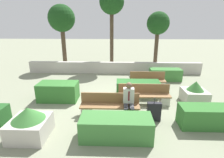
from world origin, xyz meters
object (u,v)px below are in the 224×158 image
at_px(tree_center_left, 112,4).
at_px(planter_corner_right, 29,123).
at_px(bench_right_side, 144,97).
at_px(suitcase, 154,112).
at_px(person_seated_man, 129,99).
at_px(bench_front, 110,107).
at_px(planter_corner_left, 195,94).
at_px(tree_center_right, 158,25).
at_px(bench_left_side, 148,82).
at_px(tree_leftmost, 62,19).

bearing_deg(tree_center_left, planter_corner_right, -104.20).
distance_m(bench_right_side, planter_corner_right, 4.40).
bearing_deg(tree_center_left, suitcase, -76.73).
bearing_deg(bench_right_side, person_seated_man, -132.27).
height_order(bench_front, planter_corner_left, planter_corner_left).
distance_m(planter_corner_left, tree_center_right, 6.26).
bearing_deg(tree_center_left, bench_left_side, -63.67).
distance_m(planter_corner_left, tree_center_left, 8.05).
distance_m(person_seated_man, tree_center_right, 7.73).
height_order(tree_leftmost, tree_center_left, tree_center_left).
distance_m(suitcase, tree_center_right, 7.79).
relative_size(person_seated_man, planter_corner_left, 1.37).
bearing_deg(tree_leftmost, tree_center_left, -1.96).
height_order(suitcase, tree_center_right, tree_center_right).
height_order(bench_left_side, planter_corner_right, planter_corner_right).
height_order(bench_left_side, tree_center_right, tree_center_right).
xyz_separation_m(bench_right_side, tree_center_right, (1.59, 5.80, 2.81)).
distance_m(person_seated_man, tree_center_left, 8.18).
relative_size(planter_corner_left, planter_corner_right, 0.89).
bearing_deg(person_seated_man, bench_left_side, 69.34).
xyz_separation_m(planter_corner_right, suitcase, (3.87, 1.04, -0.11)).
height_order(bench_front, tree_center_left, tree_center_left).
bearing_deg(bench_front, tree_leftmost, 117.56).
distance_m(bench_left_side, person_seated_man, 3.34).
relative_size(planter_corner_right, suitcase, 1.23).
bearing_deg(person_seated_man, tree_center_right, 71.69).
bearing_deg(tree_center_left, person_seated_man, -83.17).
height_order(bench_right_side, suitcase, suitcase).
relative_size(person_seated_man, suitcase, 1.50).
relative_size(bench_right_side, planter_corner_left, 2.24).
height_order(person_seated_man, planter_corner_right, person_seated_man).
distance_m(bench_front, bench_right_side, 1.73).
bearing_deg(planter_corner_right, person_seated_man, 21.73).
bearing_deg(planter_corner_right, tree_leftmost, 99.55).
bearing_deg(suitcase, bench_left_side, 84.79).
height_order(bench_front, tree_leftmost, tree_leftmost).
bearing_deg(bench_left_side, suitcase, -94.51).
bearing_deg(bench_left_side, person_seated_man, -109.95).
bearing_deg(tree_leftmost, bench_right_side, -50.15).
height_order(bench_right_side, planter_corner_right, planter_corner_right).
height_order(person_seated_man, tree_center_right, tree_center_right).
xyz_separation_m(bench_left_side, tree_leftmost, (-5.60, 4.23, 3.17)).
xyz_separation_m(tree_leftmost, tree_center_right, (6.74, -0.36, -0.35)).
bearing_deg(planter_corner_right, tree_center_right, 57.02).
distance_m(bench_left_side, tree_center_left, 6.20).
bearing_deg(tree_leftmost, person_seated_man, -58.89).
bearing_deg(suitcase, bench_front, 169.32).
relative_size(bench_right_side, tree_center_right, 0.54).
bearing_deg(bench_left_side, tree_leftmost, 143.61).
bearing_deg(bench_front, tree_center_right, 66.45).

